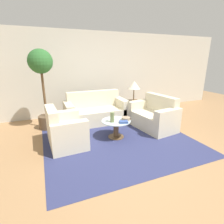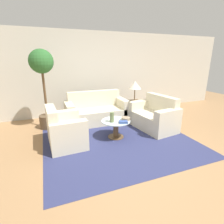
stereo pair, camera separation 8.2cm
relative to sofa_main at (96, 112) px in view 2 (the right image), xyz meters
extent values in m
plane|color=#9E754C|center=(0.25, -1.98, -0.29)|extent=(14.00, 14.00, 0.00)
cube|color=beige|center=(0.25, 0.96, 1.01)|extent=(10.00, 0.06, 2.60)
cube|color=navy|center=(0.13, -1.18, -0.29)|extent=(3.23, 3.21, 0.01)
cube|color=beige|center=(0.00, -0.08, -0.09)|extent=(1.54, 0.78, 0.41)
cube|color=beige|center=(0.00, 0.22, 0.15)|extent=(1.54, 0.18, 0.88)
cube|color=beige|center=(-0.77, -0.08, 0.03)|extent=(0.20, 0.78, 0.64)
cube|color=beige|center=(0.77, -0.08, 0.03)|extent=(0.20, 0.78, 0.64)
cube|color=beige|center=(-0.99, -1.11, -0.09)|extent=(0.75, 0.81, 0.41)
cube|color=beige|center=(-1.25, -1.12, 0.13)|extent=(0.22, 0.79, 0.84)
cube|color=beige|center=(-0.97, -1.50, 0.03)|extent=(0.72, 0.23, 0.64)
cube|color=beige|center=(-1.01, -0.72, 0.03)|extent=(0.72, 0.23, 0.64)
cube|color=beige|center=(1.24, -1.00, -0.09)|extent=(0.88, 1.15, 0.41)
cube|color=beige|center=(1.51, -0.96, 0.14)|extent=(0.32, 1.07, 0.86)
cube|color=beige|center=(1.17, -0.48, 0.03)|extent=(0.76, 0.30, 0.64)
cube|color=beige|center=(1.31, -1.53, 0.03)|extent=(0.76, 0.30, 0.64)
cylinder|color=brown|center=(0.13, -1.18, -0.28)|extent=(0.37, 0.37, 0.02)
cylinder|color=brown|center=(0.13, -1.18, -0.09)|extent=(0.12, 0.12, 0.40)
cylinder|color=#B2C6C6|center=(0.13, -1.18, 0.12)|extent=(0.67, 0.67, 0.02)
cube|color=brown|center=(1.21, -0.04, -0.02)|extent=(0.40, 0.40, 0.53)
cylinder|color=brown|center=(1.21, -0.04, 0.25)|extent=(0.18, 0.18, 0.02)
cylinder|color=brown|center=(1.21, -0.04, 0.44)|extent=(0.03, 0.03, 0.35)
cone|color=beige|center=(1.21, -0.04, 0.73)|extent=(0.38, 0.38, 0.23)
cylinder|color=brown|center=(-1.33, 0.03, -0.12)|extent=(0.43, 0.43, 0.34)
cylinder|color=brown|center=(-1.33, 0.03, 0.66)|extent=(0.06, 0.06, 1.21)
sphere|color=#2D662D|center=(-1.33, 0.03, 1.43)|extent=(0.58, 0.58, 0.58)
cylinder|color=#6B7A4C|center=(0.01, -1.23, 0.24)|extent=(0.09, 0.09, 0.22)
cylinder|color=gray|center=(0.36, -1.22, 0.16)|extent=(0.20, 0.20, 0.06)
cube|color=#334C8C|center=(0.22, -1.38, 0.15)|extent=(0.22, 0.18, 0.04)
camera|label=1|loc=(-1.38, -4.64, 1.50)|focal=28.00mm
camera|label=2|loc=(-1.30, -4.67, 1.50)|focal=28.00mm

